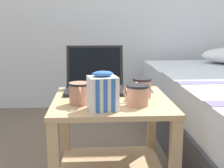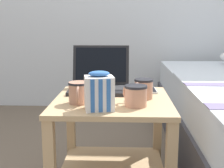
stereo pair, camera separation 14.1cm
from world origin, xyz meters
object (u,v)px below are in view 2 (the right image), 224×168
object	(u,v)px
laptop	(100,81)
mug_mid_center	(143,88)
mug_front_left	(135,95)
cell_phone	(148,90)
mug_front_right	(79,92)
snack_bag	(99,92)

from	to	relation	value
laptop	mug_mid_center	size ratio (longest dim) A/B	2.74
mug_front_left	mug_mid_center	distance (m)	0.14
laptop	cell_phone	xyz separation A→B (m)	(0.26, -0.02, -0.04)
mug_front_right	snack_bag	xyz separation A→B (m)	(0.10, -0.10, 0.02)
laptop	mug_front_right	distance (m)	0.29
snack_bag	cell_phone	world-z (taller)	snack_bag
laptop	mug_mid_center	xyz separation A→B (m)	(0.22, -0.18, 0.01)
mug_front_left	mug_mid_center	bearing A→B (deg)	72.78
snack_bag	mug_front_right	bearing A→B (deg)	134.07
laptop	cell_phone	size ratio (longest dim) A/B	2.16
laptop	mug_front_left	world-z (taller)	laptop
snack_bag	laptop	bearing A→B (deg)	94.14
laptop	mug_front_left	bearing A→B (deg)	-60.83
mug_front_left	snack_bag	bearing A→B (deg)	-157.39
mug_mid_center	laptop	bearing A→B (deg)	140.04
mug_front_right	cell_phone	distance (m)	0.42
laptop	mug_front_left	distance (m)	0.36
mug_mid_center	cell_phone	world-z (taller)	mug_mid_center
snack_bag	cell_phone	bearing A→B (deg)	57.80
snack_bag	cell_phone	distance (m)	0.44
mug_front_left	laptop	bearing A→B (deg)	119.17
mug_front_right	snack_bag	bearing A→B (deg)	-45.93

